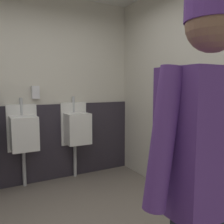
# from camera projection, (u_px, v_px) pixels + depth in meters

# --- Properties ---
(wall_back) EXTENTS (3.81, 0.12, 2.68)m
(wall_back) POSITION_uv_depth(u_px,v_px,m) (25.00, 90.00, 3.41)
(wall_back) COLOR beige
(wall_back) RESTS_ON ground_plane
(wall_right) EXTENTS (0.12, 4.23, 2.68)m
(wall_right) POSITION_uv_depth(u_px,v_px,m) (218.00, 92.00, 2.57)
(wall_right) COLOR beige
(wall_right) RESTS_ON ground_plane
(wainscot_band_back) EXTENTS (3.21, 0.03, 1.13)m
(wainscot_band_back) POSITION_uv_depth(u_px,v_px,m) (28.00, 145.00, 3.43)
(wainscot_band_back) COLOR #2D2833
(wainscot_band_back) RESTS_ON ground_plane
(urinal_middle) EXTENTS (0.40, 0.34, 1.24)m
(urinal_middle) POSITION_uv_depth(u_px,v_px,m) (24.00, 133.00, 3.24)
(urinal_middle) COLOR white
(urinal_middle) RESTS_ON ground_plane
(urinal_right) EXTENTS (0.40, 0.34, 1.24)m
(urinal_right) POSITION_uv_depth(u_px,v_px,m) (76.00, 128.00, 3.60)
(urinal_right) COLOR white
(urinal_right) RESTS_ON ground_plane
(person) EXTENTS (0.63, 0.60, 1.77)m
(person) POSITION_uv_depth(u_px,v_px,m) (208.00, 170.00, 1.05)
(person) COLOR #2D3342
(person) RESTS_ON ground_plane
(soap_dispenser) EXTENTS (0.10, 0.07, 0.18)m
(soap_dispenser) POSITION_uv_depth(u_px,v_px,m) (36.00, 92.00, 3.38)
(soap_dispenser) COLOR silver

